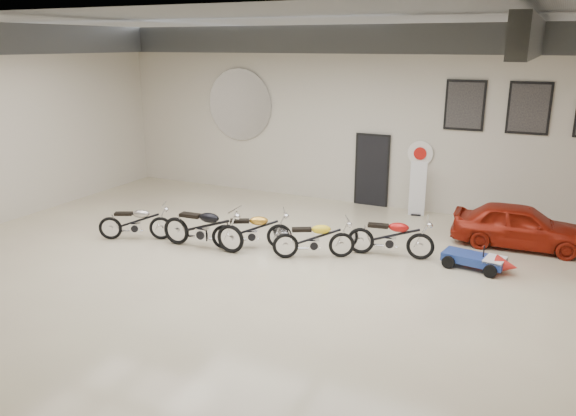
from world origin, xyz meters
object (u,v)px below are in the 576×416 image
at_px(motorcycle_yellow, 314,238).
at_px(motorcycle_gold, 252,229).
at_px(vintage_car, 520,226).
at_px(motorcycle_black, 203,226).
at_px(motorcycle_red, 390,236).
at_px(banner_stand, 418,187).
at_px(motorcycle_silver, 135,222).
at_px(go_kart, 480,257).

bearing_deg(motorcycle_yellow, motorcycle_gold, 154.99).
bearing_deg(vintage_car, motorcycle_gold, 114.03).
height_order(motorcycle_black, motorcycle_red, motorcycle_black).
relative_size(motorcycle_black, motorcycle_gold, 1.14).
relative_size(motorcycle_yellow, vintage_car, 0.59).
xyz_separation_m(banner_stand, motorcycle_gold, (-2.89, -4.38, -0.35)).
distance_m(motorcycle_red, vintage_car, 3.27).
distance_m(motorcycle_silver, motorcycle_gold, 3.00).
distance_m(go_kart, vintage_car, 2.02).
bearing_deg(banner_stand, motorcycle_black, -141.54).
xyz_separation_m(motorcycle_silver, motorcycle_gold, (2.93, 0.68, 0.02)).
height_order(motorcycle_yellow, go_kart, motorcycle_yellow).
bearing_deg(motorcycle_black, motorcycle_red, 16.00).
distance_m(banner_stand, motorcycle_black, 6.28).
distance_m(motorcycle_gold, motorcycle_yellow, 1.56).
xyz_separation_m(motorcycle_silver, motorcycle_black, (1.87, 0.18, 0.09)).
xyz_separation_m(banner_stand, motorcycle_red, (0.21, -3.47, -0.33)).
bearing_deg(motorcycle_red, vintage_car, 27.82).
height_order(motorcycle_silver, vintage_car, vintage_car).
bearing_deg(banner_stand, motorcycle_silver, -151.58).
bearing_deg(motorcycle_red, banner_stand, 84.14).
distance_m(motorcycle_black, motorcycle_red, 4.38).
bearing_deg(motorcycle_red, motorcycle_gold, -172.83).
xyz_separation_m(motorcycle_silver, go_kart, (7.99, 1.66, -0.18)).
bearing_deg(motorcycle_black, vintage_car, 23.81).
bearing_deg(vintage_car, go_kart, 158.53).
bearing_deg(motorcycle_silver, motorcycle_red, -10.95).
xyz_separation_m(motorcycle_black, vintage_car, (6.76, 3.38, -0.02)).
bearing_deg(vintage_car, motorcycle_red, 124.29).
xyz_separation_m(banner_stand, vintage_car, (2.82, -1.50, -0.30)).
distance_m(motorcycle_red, go_kart, 1.98).
bearing_deg(motorcycle_silver, vintage_car, -3.32).
bearing_deg(motorcycle_black, motorcycle_yellow, 9.79).
distance_m(banner_stand, motorcycle_gold, 5.26).
bearing_deg(motorcycle_silver, banner_stand, 15.29).
relative_size(banner_stand, motorcycle_silver, 0.93).
xyz_separation_m(banner_stand, go_kart, (2.17, -3.40, -0.54)).
height_order(motorcycle_silver, motorcycle_gold, motorcycle_gold).
bearing_deg(motorcycle_red, go_kart, -7.23).
xyz_separation_m(motorcycle_red, go_kart, (1.97, 0.07, -0.21)).
height_order(motorcycle_yellow, vintage_car, vintage_car).
relative_size(motorcycle_silver, motorcycle_gold, 0.97).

